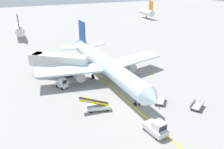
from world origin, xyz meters
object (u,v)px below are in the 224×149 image
baggage_cart_empty_trailing (160,100)px  safety_cone_tail_area (144,104)px  airliner (105,64)px  baggage_tug_near_wing (62,84)px  baggage_cart_loaded (197,105)px  safety_cone_nose_right (53,86)px  ground_crew_marshaller (139,101)px  jet_bridge (54,60)px  pushback_tug (156,128)px  belt_loader_forward_hold (98,106)px  safety_cone_wingtip_right (119,92)px  safety_cone_wingtip_left (111,79)px  safety_cone_nose_left (152,74)px

baggage_cart_empty_trailing → safety_cone_tail_area: (-2.86, 0.44, -0.25)m
airliner → baggage_tug_near_wing: (-9.23, -0.44, -2.49)m
baggage_tug_near_wing → baggage_cart_empty_trailing: (14.20, -12.51, -0.46)m
baggage_cart_loaded → safety_cone_nose_right: bearing=139.3°
baggage_cart_loaded → ground_crew_marshaller: size_ratio=2.12×
jet_bridge → pushback_tug: jet_bridge is taller
jet_bridge → belt_loader_forward_hold: size_ratio=2.28×
pushback_tug → safety_cone_wingtip_right: pushback_tug is taller
safety_cone_wingtip_right → belt_loader_forward_hold: bearing=-146.0°
ground_crew_marshaller → baggage_tug_near_wing: bearing=131.4°
baggage_cart_empty_trailing → safety_cone_wingtip_left: bearing=107.9°
pushback_tug → safety_cone_wingtip_left: pushback_tug is taller
ground_crew_marshaller → safety_cone_nose_left: bearing=47.9°
baggage_cart_empty_trailing → safety_cone_wingtip_left: size_ratio=7.56×
jet_bridge → baggage_cart_loaded: size_ratio=3.25×
pushback_tug → safety_cone_nose_right: 23.18m
jet_bridge → baggage_tug_near_wing: bearing=-89.9°
belt_loader_forward_hold → safety_cone_tail_area: (7.84, -1.64, -0.56)m
baggage_cart_loaded → safety_cone_tail_area: 8.70m
baggage_tug_near_wing → safety_cone_nose_right: baggage_tug_near_wing is taller
safety_cone_wingtip_left → baggage_cart_empty_trailing: bearing=-72.1°
ground_crew_marshaller → belt_loader_forward_hold: bearing=168.3°
pushback_tug → safety_cone_nose_left: bearing=58.5°
safety_cone_nose_left → safety_cone_wingtip_left: bearing=172.2°
pushback_tug → safety_cone_wingtip_left: 19.43m
ground_crew_marshaller → safety_cone_nose_right: size_ratio=3.86×
jet_bridge → safety_cone_tail_area: size_ratio=26.70×
airliner → safety_cone_nose_right: (-10.88, 0.69, -3.20)m
safety_cone_nose_right → safety_cone_tail_area: size_ratio=1.00×
airliner → baggage_cart_loaded: bearing=-60.4°
jet_bridge → safety_cone_wingtip_left: 12.87m
pushback_tug → safety_cone_tail_area: 7.99m
belt_loader_forward_hold → safety_cone_nose_left: belt_loader_forward_hold is taller
airliner → jet_bridge: bearing=145.3°
jet_bridge → safety_cone_tail_area: jet_bridge is taller
baggage_cart_empty_trailing → baggage_tug_near_wing: bearing=138.6°
safety_cone_wingtip_left → jet_bridge: bearing=145.4°
belt_loader_forward_hold → baggage_cart_empty_trailing: (10.70, -2.07, -0.31)m
pushback_tug → baggage_tug_near_wing: 21.45m
airliner → belt_loader_forward_hold: 12.58m
belt_loader_forward_hold → baggage_cart_loaded: (15.34, -6.04, -0.31)m
jet_bridge → safety_cone_wingtip_left: bearing=-34.6°
jet_bridge → safety_cone_wingtip_right: (9.27, -13.38, -3.32)m
safety_cone_nose_right → safety_cone_wingtip_right: 13.33m
ground_crew_marshaller → safety_cone_tail_area: size_ratio=3.86×
safety_cone_nose_right → baggage_cart_empty_trailing: bearing=-40.7°
ground_crew_marshaller → safety_cone_nose_left: ground_crew_marshaller is taller
airliner → pushback_tug: bearing=-91.4°
safety_cone_nose_left → safety_cone_wingtip_right: 11.67m
airliner → safety_cone_nose_right: bearing=176.4°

